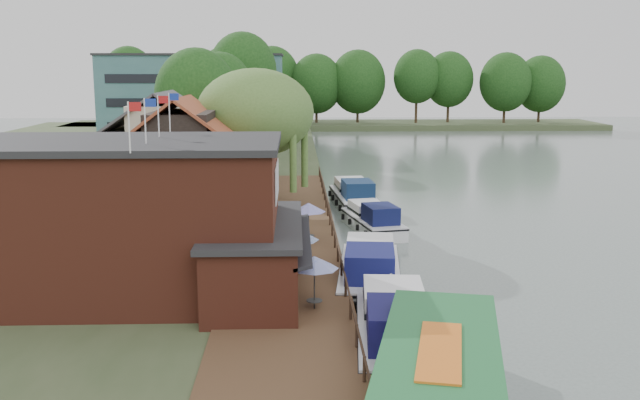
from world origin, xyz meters
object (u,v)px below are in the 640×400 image
object	(u,v)px
willow	(256,140)
umbrella_3	(287,235)
cottage_b	(166,146)
umbrella_1	(288,269)
umbrella_0	(314,283)
cruiser_0	(396,320)
hotel_block	(194,97)
cruiser_2	(373,216)
umbrella_4	(309,222)
umbrella_2	(296,252)
cottage_c	(226,135)
pub	(156,218)
cruiser_1	(370,264)
cruiser_3	(354,192)
cottage_a	(184,162)

from	to	relation	value
willow	umbrella_3	bearing A→B (deg)	-79.97
cottage_b	willow	bearing A→B (deg)	-33.69
willow	umbrella_1	size ratio (longest dim) A/B	4.39
cottage_b	umbrella_0	bearing A→B (deg)	-67.89
willow	cruiser_0	size ratio (longest dim) A/B	0.97
hotel_block	cruiser_2	size ratio (longest dim) A/B	2.79
umbrella_3	umbrella_4	size ratio (longest dim) A/B	1.00
cottage_b	cruiser_2	bearing A→B (deg)	-26.99
umbrella_3	umbrella_4	xyz separation A→B (m)	(1.27, 3.31, 0.00)
umbrella_2	cruiser_0	world-z (taller)	umbrella_2
cottage_b	hotel_block	bearing A→B (deg)	94.97
cottage_c	umbrella_4	world-z (taller)	cottage_c
pub	hotel_block	xyz separation A→B (m)	(-8.00, 71.00, 2.50)
umbrella_0	umbrella_1	size ratio (longest dim) A/B	1.00
umbrella_3	cruiser_0	size ratio (longest dim) A/B	0.22
pub	umbrella_1	distance (m)	6.52
cottage_b	cruiser_0	distance (m)	33.36
cruiser_1	umbrella_3	bearing A→B (deg)	155.40
cottage_c	umbrella_3	size ratio (longest dim) A/B	3.58
pub	cruiser_3	bearing A→B (deg)	66.34
cottage_a	umbrella_4	bearing A→B (deg)	-33.45
pub	cruiser_0	size ratio (longest dim) A/B	1.85
hotel_block	cruiser_3	distance (m)	49.59
umbrella_1	cruiser_2	xyz separation A→B (m)	(5.82, 17.33, -1.20)
umbrella_4	cruiser_3	xyz separation A→B (m)	(4.05, 16.10, -1.03)
hotel_block	cruiser_1	distance (m)	70.02
cottage_a	cottage_b	bearing A→B (deg)	106.70
pub	cottage_c	distance (m)	34.01
umbrella_2	cottage_c	bearing A→B (deg)	101.57
cottage_b	willow	world-z (taller)	willow
cottage_b	cruiser_2	size ratio (longest dim) A/B	1.05
pub	cruiser_3	xyz separation A→B (m)	(11.25, 25.68, -3.39)
umbrella_0	cruiser_2	distance (m)	20.10
umbrella_1	cruiser_3	distance (m)	26.63
willow	cottage_c	bearing A→B (deg)	104.04
hotel_block	cruiser_2	distance (m)	57.94
hotel_block	umbrella_3	xyz separation A→B (m)	(13.93, -64.73, -4.86)
umbrella_4	cruiser_2	distance (m)	8.78
cruiser_3	hotel_block	bearing A→B (deg)	108.46
umbrella_4	cruiser_2	world-z (taller)	umbrella_4
umbrella_3	cruiser_3	size ratio (longest dim) A/B	0.23
cottage_a	umbrella_3	distance (m)	11.53
cottage_c	umbrella_1	xyz separation A→B (m)	(6.06, -34.42, -2.96)
umbrella_2	umbrella_3	bearing A→B (deg)	97.82
cottage_c	cruiser_1	bearing A→B (deg)	-71.25
cruiser_0	cruiser_2	world-z (taller)	cruiser_0
willow	umbrella_1	distance (m)	20.95
umbrella_2	cruiser_0	size ratio (longest dim) A/B	0.22
umbrella_3	cruiser_2	distance (m)	12.25
cruiser_0	umbrella_4	bearing A→B (deg)	107.43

